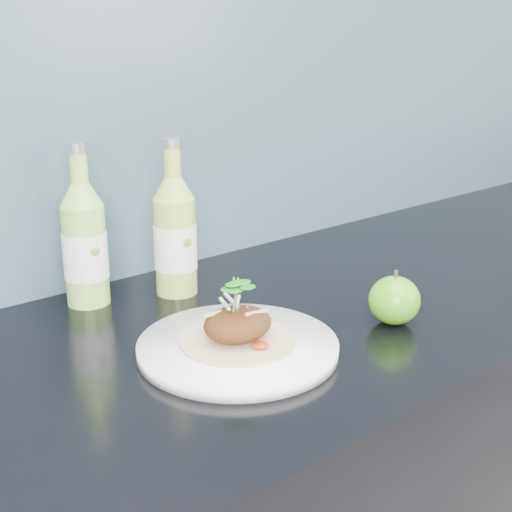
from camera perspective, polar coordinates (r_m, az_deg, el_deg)
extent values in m
cube|color=#7196B2|center=(1.16, -10.97, 15.10)|extent=(4.00, 0.02, 0.70)
cylinder|color=white|center=(0.93, -1.46, -7.31)|extent=(0.30, 0.30, 0.02)
cylinder|color=tan|center=(0.92, -1.47, -6.75)|extent=(0.15, 0.15, 0.00)
ellipsoid|color=#512B0F|center=(0.91, -1.48, -5.46)|extent=(0.09, 0.08, 0.04)
ellipsoid|color=#318A0F|center=(1.02, 11.01, -3.49)|extent=(0.07, 0.07, 0.07)
cylinder|color=#472D14|center=(1.01, 11.14, -1.51)|extent=(0.01, 0.00, 0.01)
cylinder|color=#8FC953|center=(1.09, -13.48, 0.06)|extent=(0.08, 0.08, 0.15)
cone|color=#8FC953|center=(1.07, -13.84, 4.81)|extent=(0.06, 0.06, 0.03)
cylinder|color=#8FC953|center=(1.06, -14.00, 6.87)|extent=(0.03, 0.03, 0.04)
cylinder|color=silver|center=(1.05, -14.12, 8.40)|extent=(0.03, 0.03, 0.01)
cylinder|color=white|center=(1.09, -13.48, 0.08)|extent=(0.08, 0.08, 0.07)
ellipsoid|color=#59A533|center=(1.06, -12.73, 0.37)|extent=(0.01, 0.00, 0.01)
cylinder|color=#A3BB4E|center=(1.11, -6.46, 0.76)|extent=(0.08, 0.08, 0.15)
cone|color=#A3BB4E|center=(1.09, -6.63, 5.44)|extent=(0.06, 0.06, 0.03)
cylinder|color=#A3BB4E|center=(1.08, -6.71, 7.47)|extent=(0.03, 0.03, 0.04)
cylinder|color=silver|center=(1.07, -6.76, 8.99)|extent=(0.03, 0.03, 0.01)
cylinder|color=white|center=(1.11, -6.46, 0.78)|extent=(0.08, 0.08, 0.07)
ellipsoid|color=#59A533|center=(1.08, -5.51, 1.09)|extent=(0.01, 0.00, 0.01)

